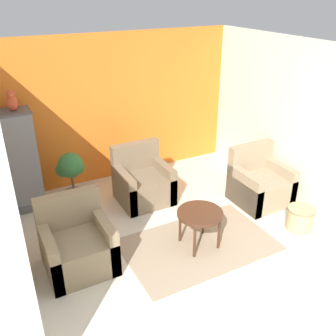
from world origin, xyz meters
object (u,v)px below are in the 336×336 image
(parrot, at_px, (12,101))
(potted_plant, at_px, (71,171))
(armchair_right, at_px, (259,184))
(birdcage, at_px, (23,161))
(armchair_left, at_px, (78,246))
(coffee_table, at_px, (200,216))
(armchair_middle, at_px, (143,183))
(wicker_basket, at_px, (300,218))

(parrot, bearing_deg, potted_plant, -18.23)
(armchair_right, xyz_separation_m, potted_plant, (-2.55, 1.33, 0.24))
(birdcage, xyz_separation_m, potted_plant, (0.62, -0.20, -0.22))
(armchair_left, xyz_separation_m, parrot, (-0.27, 1.71, 1.36))
(armchair_left, xyz_separation_m, armchair_right, (2.90, 0.17, 0.00))
(coffee_table, relative_size, armchair_left, 0.67)
(armchair_left, xyz_separation_m, potted_plant, (0.35, 1.51, 0.24))
(coffee_table, relative_size, parrot, 1.94)
(armchair_middle, xyz_separation_m, parrot, (-1.60, 0.66, 1.36))
(parrot, height_order, wicker_basket, parrot)
(armchair_right, distance_m, parrot, 3.78)
(armchair_left, height_order, parrot, parrot)
(armchair_right, distance_m, potted_plant, 2.89)
(coffee_table, relative_size, potted_plant, 0.71)
(wicker_basket, bearing_deg, armchair_middle, 132.48)
(armchair_right, bearing_deg, potted_plant, 152.38)
(armchair_right, height_order, birdcage, birdcage)
(armchair_middle, relative_size, potted_plant, 1.07)
(coffee_table, relative_size, wicker_basket, 1.56)
(armchair_middle, bearing_deg, armchair_right, -29.18)
(armchair_middle, bearing_deg, armchair_left, -141.63)
(armchair_left, xyz_separation_m, birdcage, (-0.27, 1.71, 0.46))
(birdcage, height_order, parrot, parrot)
(armchair_middle, distance_m, wicker_basket, 2.35)
(armchair_left, distance_m, potted_plant, 1.56)
(potted_plant, bearing_deg, armchair_middle, -25.00)
(armchair_left, distance_m, armchair_middle, 1.69)
(potted_plant, bearing_deg, armchair_left, -103.04)
(armchair_left, bearing_deg, wicker_basket, -13.16)
(armchair_middle, relative_size, parrot, 2.91)
(birdcage, distance_m, parrot, 0.90)
(coffee_table, distance_m, potted_plant, 2.17)
(armchair_middle, xyz_separation_m, potted_plant, (-0.98, 0.46, 0.24))
(armchair_middle, height_order, parrot, parrot)
(parrot, bearing_deg, wicker_basket, -36.91)
(wicker_basket, bearing_deg, birdcage, 143.12)
(coffee_table, xyz_separation_m, potted_plant, (-1.14, 1.84, 0.08))
(birdcage, xyz_separation_m, parrot, (-0.00, 0.00, 0.90))
(wicker_basket, bearing_deg, coffee_table, 166.49)
(parrot, relative_size, potted_plant, 0.37)
(armchair_right, bearing_deg, armchair_middle, 150.82)
(coffee_table, xyz_separation_m, armchair_middle, (-0.16, 1.39, -0.16))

